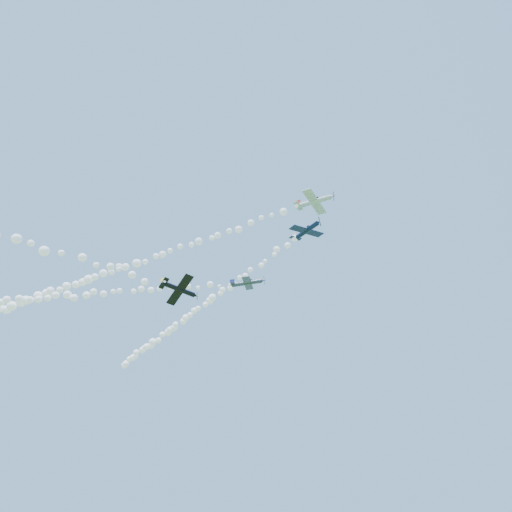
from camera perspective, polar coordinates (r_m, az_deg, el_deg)
The scene contains 7 objects.
plane_white at distance 80.14m, azimuth 7.79°, elevation 7.21°, with size 7.82×8.27×2.90m.
smoke_trail_white at distance 100.76m, azimuth -17.20°, elevation -1.43°, with size 86.86×9.86×3.25m, color white, non-canonical shape.
plane_navy at distance 80.89m, azimuth 6.75°, elevation 3.37°, with size 7.44×7.72×2.38m.
smoke_trail_navy at distance 111.34m, azimuth -9.04°, elevation -8.04°, with size 79.04×30.49×2.93m, color white, non-canonical shape.
plane_grey at distance 86.73m, azimuth -1.13°, elevation -3.60°, with size 7.03×7.29×2.35m.
smoke_trail_grey at distance 97.98m, azimuth -23.04°, elevation -4.84°, with size 62.48×31.74×3.25m, color white, non-canonical shape.
plane_black at distance 71.27m, azimuth -10.15°, elevation -4.41°, with size 6.86×6.58×2.74m.
Camera 1 is at (35.82, -59.05, 2.00)m, focal length 30.00 mm.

